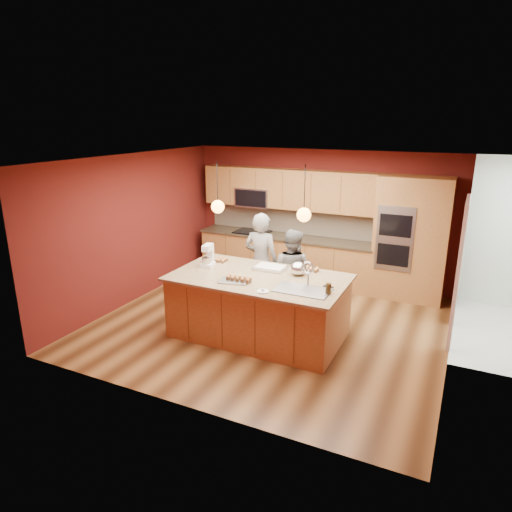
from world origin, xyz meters
The scene contains 24 objects.
floor centered at (0.00, 0.00, 0.00)m, with size 5.50×5.50×0.00m, color #462812.
ceiling centered at (0.00, 0.00, 2.70)m, with size 5.50×5.50×0.00m, color white.
wall_back centered at (0.00, 2.50, 1.35)m, with size 5.50×5.50×0.00m, color #541512.
wall_front centered at (0.00, -2.50, 1.35)m, with size 5.50×5.50×0.00m, color #541512.
wall_left centered at (-2.75, 0.00, 1.35)m, with size 5.00×5.00×0.00m, color #541512.
wall_right centered at (2.75, 0.00, 1.35)m, with size 5.00×5.00×0.00m, color #541512.
cabinet_run centered at (-0.68, 2.25, 0.98)m, with size 3.74×0.64×2.30m.
oven_column centered at (1.85, 2.19, 1.15)m, with size 1.30×0.62×2.30m.
doorway_trim centered at (2.73, 0.80, 1.05)m, with size 0.08×1.11×2.20m, color silver, non-canonical shape.
pendant_left centered at (-0.71, -0.42, 2.00)m, with size 0.20×0.20×0.80m.
pendant_right centered at (0.68, -0.42, 2.00)m, with size 0.20×0.20×0.80m.
island centered at (0.00, -0.43, 0.50)m, with size 2.66×1.49×1.36m.
person_left centered at (-0.44, 0.57, 0.87)m, with size 0.64×0.42×1.75m, color black.
person_right centered at (0.13, 0.57, 0.76)m, with size 0.74×0.57×1.52m, color slate.
stand_mixer centered at (-0.98, -0.32, 1.13)m, with size 0.23×0.29×0.36m.
sheet_cake centered at (0.00, -0.02, 1.00)m, with size 0.51×0.38×0.05m.
cooling_rack centered at (-0.25, -0.78, 0.99)m, with size 0.43×0.30×0.02m, color #9C9FA3.
mixing_bowl centered at (0.50, -0.10, 1.08)m, with size 0.26×0.26×0.22m, color silver.
plate centered at (0.31, -0.98, 0.99)m, with size 0.17×0.17×0.01m, color white.
tumbler centered at (1.15, -0.66, 1.06)m, with size 0.08×0.08×0.15m, color #31240F.
phone centered at (1.07, -0.41, 0.99)m, with size 0.14×0.08×0.01m, color black.
cupcakes_left centered at (-0.92, -0.02, 1.01)m, with size 0.21×0.21×0.06m, color #D78C4D, non-canonical shape.
cupcakes_rack centered at (-0.19, -0.76, 1.03)m, with size 0.40×0.16×0.07m, color #D78C4D, non-canonical shape.
cupcakes_right centered at (0.63, 0.15, 1.01)m, with size 0.23×0.15×0.07m, color #D78C4D, non-canonical shape.
Camera 1 is at (2.77, -6.36, 3.32)m, focal length 32.00 mm.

